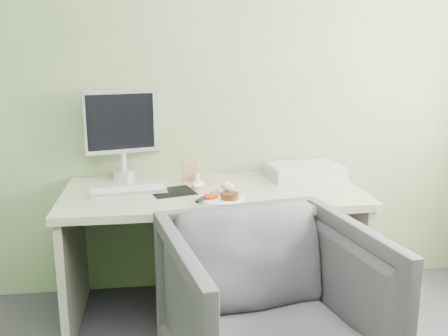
{
  "coord_description": "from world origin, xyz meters",
  "views": [
    {
      "loc": [
        -0.29,
        -0.96,
        1.47
      ],
      "look_at": [
        0.04,
        1.5,
        0.88
      ],
      "focal_mm": 40.0,
      "sensor_mm": 36.0,
      "label": 1
    }
  ],
  "objects": [
    {
      "name": "plate",
      "position": [
        0.02,
        1.43,
        0.74
      ],
      "size": [
        0.23,
        0.23,
        0.01
      ],
      "primitive_type": "cylinder",
      "color": "white",
      "rests_on": "desk"
    },
    {
      "name": "steak_knife",
      "position": [
        -0.07,
        1.4,
        0.75
      ],
      "size": [
        0.12,
        0.2,
        0.02
      ],
      "rotation": [
        0.0,
        0.0,
        1.06
      ],
      "color": "silver",
      "rests_on": "plate"
    },
    {
      "name": "mousepad",
      "position": [
        -0.22,
        1.61,
        0.73
      ],
      "size": [
        0.27,
        0.25,
        0.0
      ],
      "primitive_type": "cube",
      "rotation": [
        0.0,
        0.0,
        0.28
      ],
      "color": "black",
      "rests_on": "desk"
    },
    {
      "name": "desk_chair",
      "position": [
        0.16,
        0.9,
        0.39
      ],
      "size": [
        0.97,
        0.99,
        0.77
      ],
      "primitive_type": "imported",
      "rotation": [
        0.0,
        0.0,
        0.19
      ],
      "color": "#3A393E",
      "rests_on": "floor"
    },
    {
      "name": "eyedrop_bottle",
      "position": [
        -0.07,
        1.78,
        0.76
      ],
      "size": [
        0.02,
        0.02,
        0.07
      ],
      "color": "white",
      "rests_on": "desk"
    },
    {
      "name": "wall_back",
      "position": [
        0.0,
        2.0,
        1.35
      ],
      "size": [
        3.5,
        0.0,
        3.5
      ],
      "primitive_type": "plane",
      "rotation": [
        1.57,
        0.0,
        0.0
      ],
      "color": "#89A070",
      "rests_on": "floor"
    },
    {
      "name": "keyboard",
      "position": [
        -0.45,
        1.61,
        0.74
      ],
      "size": [
        0.41,
        0.18,
        0.02
      ],
      "primitive_type": "cube",
      "rotation": [
        0.0,
        0.0,
        0.17
      ],
      "color": "white",
      "rests_on": "desk"
    },
    {
      "name": "potato_pile",
      "position": [
        0.05,
        1.49,
        0.77
      ],
      "size": [
        0.12,
        0.1,
        0.06
      ],
      "primitive_type": "ellipsoid",
      "rotation": [
        0.0,
        0.0,
        0.28
      ],
      "color": "tan",
      "rests_on": "plate"
    },
    {
      "name": "scanner",
      "position": [
        0.57,
        1.83,
        0.76
      ],
      "size": [
        0.46,
        0.33,
        0.07
      ],
      "primitive_type": "cube",
      "rotation": [
        0.0,
        0.0,
        0.1
      ],
      "color": "#ACADB3",
      "rests_on": "desk"
    },
    {
      "name": "desk",
      "position": [
        0.0,
        1.62,
        0.55
      ],
      "size": [
        1.6,
        0.75,
        0.73
      ],
      "color": "beige",
      "rests_on": "floor"
    },
    {
      "name": "steak",
      "position": [
        0.06,
        1.4,
        0.76
      ],
      "size": [
        0.12,
        0.12,
        0.03
      ],
      "primitive_type": "cylinder",
      "rotation": [
        0.0,
        0.0,
        0.43
      ],
      "color": "black",
      "rests_on": "plate"
    },
    {
      "name": "computer_mouse",
      "position": [
        -0.08,
        1.68,
        0.75
      ],
      "size": [
        0.1,
        0.13,
        0.04
      ],
      "primitive_type": "ellipsoid",
      "rotation": [
        0.0,
        0.0,
        -0.41
      ],
      "color": "white",
      "rests_on": "desk"
    },
    {
      "name": "carrot_heap",
      "position": [
        -0.03,
        1.41,
        0.76
      ],
      "size": [
        0.06,
        0.05,
        0.04
      ],
      "primitive_type": "cube",
      "rotation": [
        0.0,
        0.0,
        0.06
      ],
      "color": "#F13405",
      "rests_on": "plate"
    },
    {
      "name": "photo_frame",
      "position": [
        -0.1,
        1.81,
        0.8
      ],
      "size": [
        0.11,
        0.05,
        0.14
      ],
      "primitive_type": "cube",
      "rotation": [
        0.0,
        0.0,
        0.31
      ],
      "color": "olive",
      "rests_on": "desk"
    },
    {
      "name": "monitor",
      "position": [
        -0.49,
        1.94,
        1.02
      ],
      "size": [
        0.43,
        0.17,
        0.52
      ],
      "rotation": [
        0.0,
        0.0,
        0.26
      ],
      "color": "silver",
      "rests_on": "desk"
    }
  ]
}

